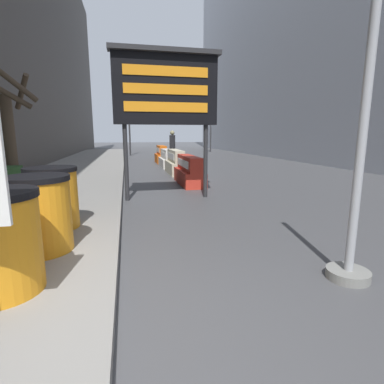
# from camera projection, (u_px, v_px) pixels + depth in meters

# --- Properties ---
(ground_plane) EXTENTS (120.00, 120.00, 0.00)m
(ground_plane) POSITION_uv_depth(u_px,v_px,m) (114.00, 348.00, 2.15)
(ground_plane) COLOR #474749
(bare_tree) EXTENTS (1.23, 1.64, 3.29)m
(bare_tree) POSITION_uv_depth(u_px,v_px,m) (10.00, 128.00, 7.73)
(bare_tree) COLOR #4C3D2D
(bare_tree) RESTS_ON sidewalk_left
(barrel_drum_middle) EXTENTS (0.73, 0.73, 0.90)m
(barrel_drum_middle) POSITION_uv_depth(u_px,v_px,m) (39.00, 214.00, 3.48)
(barrel_drum_middle) COLOR orange
(barrel_drum_middle) RESTS_ON sidewalk_left
(barrel_drum_back) EXTENTS (0.73, 0.73, 0.90)m
(barrel_drum_back) POSITION_uv_depth(u_px,v_px,m) (53.00, 198.00, 4.37)
(barrel_drum_back) COLOR orange
(barrel_drum_back) RESTS_ON sidewalk_left
(message_board) EXTENTS (2.46, 0.36, 3.35)m
(message_board) POSITION_uv_depth(u_px,v_px,m) (166.00, 89.00, 6.70)
(message_board) COLOR #28282B
(message_board) RESTS_ON ground_plane
(jersey_barrier_red_striped) EXTENTS (0.62, 2.06, 0.87)m
(jersey_barrier_red_striped) POSITION_uv_depth(u_px,v_px,m) (189.00, 172.00, 9.21)
(jersey_barrier_red_striped) COLOR red
(jersey_barrier_red_striped) RESTS_ON ground_plane
(jersey_barrier_cream) EXTENTS (0.60, 2.05, 0.93)m
(jersey_barrier_cream) POSITION_uv_depth(u_px,v_px,m) (176.00, 163.00, 11.70)
(jersey_barrier_cream) COLOR beige
(jersey_barrier_cream) RESTS_ON ground_plane
(jersey_barrier_white) EXTENTS (0.60, 2.07, 0.82)m
(jersey_barrier_white) POSITION_uv_depth(u_px,v_px,m) (167.00, 159.00, 14.18)
(jersey_barrier_white) COLOR silver
(jersey_barrier_white) RESTS_ON ground_plane
(jersey_barrier_orange_far) EXTENTS (0.63, 1.68, 0.93)m
(jersey_barrier_orange_far) POSITION_uv_depth(u_px,v_px,m) (162.00, 155.00, 16.28)
(jersey_barrier_orange_far) COLOR orange
(jersey_barrier_orange_far) RESTS_ON ground_plane
(traffic_cone_near) EXTENTS (0.35, 0.35, 0.62)m
(traffic_cone_near) POSITION_uv_depth(u_px,v_px,m) (175.00, 163.00, 13.03)
(traffic_cone_near) COLOR black
(traffic_cone_near) RESTS_ON ground_plane
(traffic_cone_mid) EXTENTS (0.37, 0.37, 0.66)m
(traffic_cone_mid) POSITION_uv_depth(u_px,v_px,m) (167.00, 154.00, 18.60)
(traffic_cone_mid) COLOR black
(traffic_cone_mid) RESTS_ON ground_plane
(traffic_light_near_curb) EXTENTS (0.28, 0.45, 4.51)m
(traffic_light_near_curb) POSITION_uv_depth(u_px,v_px,m) (129.00, 110.00, 21.30)
(traffic_light_near_curb) COLOR #2D2D30
(traffic_light_near_curb) RESTS_ON ground_plane
(traffic_light_far_side) EXTENTS (0.28, 0.45, 3.73)m
(traffic_light_far_side) POSITION_uv_depth(u_px,v_px,m) (211.00, 121.00, 26.21)
(traffic_light_far_side) COLOR #2D2D30
(traffic_light_far_side) RESTS_ON ground_plane
(pedestrian_worker) EXTENTS (0.36, 0.50, 1.72)m
(pedestrian_worker) POSITION_uv_depth(u_px,v_px,m) (172.00, 145.00, 15.33)
(pedestrian_worker) COLOR #333338
(pedestrian_worker) RESTS_ON ground_plane
(steel_pole_right) EXTENTS (0.44, 0.44, 2.69)m
(steel_pole_right) POSITION_uv_depth(u_px,v_px,m) (354.00, 210.00, 3.04)
(steel_pole_right) COLOR gray
(steel_pole_right) RESTS_ON ground_plane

